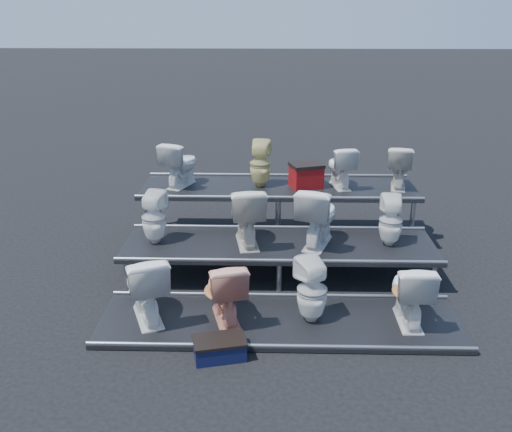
{
  "coord_description": "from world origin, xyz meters",
  "views": [
    {
      "loc": [
        -0.13,
        -7.1,
        3.54
      ],
      "look_at": [
        -0.31,
        0.1,
        0.82
      ],
      "focal_mm": 40.0,
      "sensor_mm": 36.0,
      "label": 1
    }
  ],
  "objects_px": {
    "toilet_1": "(225,289)",
    "red_crate": "(306,177)",
    "toilet_0": "(145,286)",
    "toilet_9": "(260,164)",
    "toilet_3": "(410,292)",
    "toilet_10": "(340,167)",
    "toilet_2": "(312,290)",
    "toilet_6": "(318,215)",
    "toilet_4": "(154,218)",
    "toilet_11": "(399,166)",
    "toilet_5": "(246,215)",
    "toilet_8": "(180,164)",
    "step_stool": "(220,349)",
    "toilet_7": "(391,221)"
  },
  "relations": [
    {
      "from": "red_crate",
      "to": "step_stool",
      "type": "xyz_separation_m",
      "value": [
        -1.07,
        -3.25,
        -0.93
      ]
    },
    {
      "from": "toilet_0",
      "to": "toilet_3",
      "type": "bearing_deg",
      "value": 158.25
    },
    {
      "from": "toilet_0",
      "to": "toilet_9",
      "type": "xyz_separation_m",
      "value": [
        1.27,
        2.6,
        0.74
      ]
    },
    {
      "from": "toilet_6",
      "to": "toilet_10",
      "type": "bearing_deg",
      "value": -89.12
    },
    {
      "from": "toilet_8",
      "to": "step_stool",
      "type": "relative_size",
      "value": 1.32
    },
    {
      "from": "toilet_5",
      "to": "toilet_6",
      "type": "xyz_separation_m",
      "value": [
        0.95,
        0.0,
        0.0
      ]
    },
    {
      "from": "toilet_7",
      "to": "toilet_10",
      "type": "distance_m",
      "value": 1.46
    },
    {
      "from": "red_crate",
      "to": "toilet_11",
      "type": "bearing_deg",
      "value": -16.87
    },
    {
      "from": "toilet_3",
      "to": "toilet_7",
      "type": "bearing_deg",
      "value": -89.99
    },
    {
      "from": "toilet_9",
      "to": "toilet_11",
      "type": "height_order",
      "value": "toilet_9"
    },
    {
      "from": "toilet_11",
      "to": "red_crate",
      "type": "xyz_separation_m",
      "value": [
        -1.41,
        -0.03,
        -0.17
      ]
    },
    {
      "from": "toilet_3",
      "to": "toilet_11",
      "type": "height_order",
      "value": "toilet_11"
    },
    {
      "from": "toilet_3",
      "to": "toilet_6",
      "type": "distance_m",
      "value": 1.67
    },
    {
      "from": "toilet_1",
      "to": "toilet_6",
      "type": "height_order",
      "value": "toilet_6"
    },
    {
      "from": "toilet_3",
      "to": "toilet_8",
      "type": "height_order",
      "value": "toilet_8"
    },
    {
      "from": "toilet_11",
      "to": "toilet_1",
      "type": "bearing_deg",
      "value": 57.8
    },
    {
      "from": "toilet_1",
      "to": "toilet_10",
      "type": "height_order",
      "value": "toilet_10"
    },
    {
      "from": "toilet_4",
      "to": "toilet_10",
      "type": "height_order",
      "value": "toilet_10"
    },
    {
      "from": "toilet_1",
      "to": "toilet_4",
      "type": "distance_m",
      "value": 1.71
    },
    {
      "from": "toilet_5",
      "to": "toilet_10",
      "type": "bearing_deg",
      "value": -145.73
    },
    {
      "from": "toilet_2",
      "to": "toilet_10",
      "type": "height_order",
      "value": "toilet_10"
    },
    {
      "from": "toilet_0",
      "to": "toilet_6",
      "type": "relative_size",
      "value": 1.01
    },
    {
      "from": "toilet_11",
      "to": "step_stool",
      "type": "relative_size",
      "value": 1.25
    },
    {
      "from": "toilet_3",
      "to": "toilet_10",
      "type": "height_order",
      "value": "toilet_10"
    },
    {
      "from": "toilet_3",
      "to": "toilet_10",
      "type": "distance_m",
      "value": 2.76
    },
    {
      "from": "toilet_10",
      "to": "toilet_6",
      "type": "bearing_deg",
      "value": 59.93
    },
    {
      "from": "toilet_9",
      "to": "toilet_10",
      "type": "xyz_separation_m",
      "value": [
        1.22,
        0.0,
        -0.04
      ]
    },
    {
      "from": "toilet_9",
      "to": "toilet_10",
      "type": "bearing_deg",
      "value": -172.57
    },
    {
      "from": "toilet_2",
      "to": "toilet_8",
      "type": "bearing_deg",
      "value": -79.35
    },
    {
      "from": "toilet_1",
      "to": "toilet_0",
      "type": "bearing_deg",
      "value": -15.0
    },
    {
      "from": "toilet_8",
      "to": "red_crate",
      "type": "relative_size",
      "value": 1.56
    },
    {
      "from": "toilet_8",
      "to": "red_crate",
      "type": "height_order",
      "value": "toilet_8"
    },
    {
      "from": "toilet_9",
      "to": "step_stool",
      "type": "distance_m",
      "value": 3.49
    },
    {
      "from": "toilet_5",
      "to": "red_crate",
      "type": "distance_m",
      "value": 1.54
    },
    {
      "from": "toilet_10",
      "to": "step_stool",
      "type": "xyz_separation_m",
      "value": [
        -1.59,
        -3.28,
        -1.09
      ]
    },
    {
      "from": "toilet_1",
      "to": "toilet_8",
      "type": "xyz_separation_m",
      "value": [
        -0.87,
        2.6,
        0.77
      ]
    },
    {
      "from": "toilet_0",
      "to": "toilet_6",
      "type": "height_order",
      "value": "toilet_6"
    },
    {
      "from": "toilet_3",
      "to": "toilet_11",
      "type": "relative_size",
      "value": 1.16
    },
    {
      "from": "toilet_2",
      "to": "red_crate",
      "type": "height_order",
      "value": "red_crate"
    },
    {
      "from": "toilet_9",
      "to": "step_stool",
      "type": "xyz_separation_m",
      "value": [
        -0.37,
        -3.28,
        -1.12
      ]
    },
    {
      "from": "toilet_3",
      "to": "toilet_6",
      "type": "height_order",
      "value": "toilet_6"
    },
    {
      "from": "toilet_2",
      "to": "toilet_0",
      "type": "bearing_deg",
      "value": -25.0
    },
    {
      "from": "toilet_6",
      "to": "toilet_5",
      "type": "bearing_deg",
      "value": 19.14
    },
    {
      "from": "toilet_1",
      "to": "red_crate",
      "type": "xyz_separation_m",
      "value": [
        1.06,
        2.57,
        0.58
      ]
    },
    {
      "from": "toilet_6",
      "to": "toilet_4",
      "type": "bearing_deg",
      "value": 19.14
    },
    {
      "from": "toilet_3",
      "to": "red_crate",
      "type": "relative_size",
      "value": 1.71
    },
    {
      "from": "toilet_5",
      "to": "toilet_6",
      "type": "relative_size",
      "value": 1.0
    },
    {
      "from": "toilet_11",
      "to": "toilet_0",
      "type": "bearing_deg",
      "value": 48.83
    },
    {
      "from": "toilet_4",
      "to": "red_crate",
      "type": "relative_size",
      "value": 1.6
    },
    {
      "from": "toilet_5",
      "to": "toilet_11",
      "type": "height_order",
      "value": "toilet_11"
    }
  ]
}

